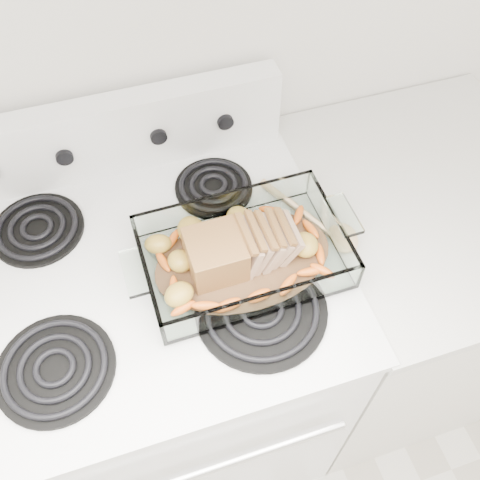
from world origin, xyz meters
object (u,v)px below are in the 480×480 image
object	(u,v)px
electric_range	(169,359)
pork_roast	(233,251)
baking_dish	(243,256)
counter_right	(392,296)

from	to	relation	value
electric_range	pork_roast	distance (m)	0.54
electric_range	baking_dish	distance (m)	0.52
electric_range	counter_right	world-z (taller)	electric_range
pork_roast	baking_dish	bearing A→B (deg)	9.70
electric_range	baking_dish	size ratio (longest dim) A/B	2.92
baking_dish	electric_range	bearing A→B (deg)	164.33
electric_range	baking_dish	world-z (taller)	electric_range
pork_roast	counter_right	bearing A→B (deg)	15.46
counter_right	baking_dish	bearing A→B (deg)	-173.99
electric_range	pork_roast	world-z (taller)	electric_range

